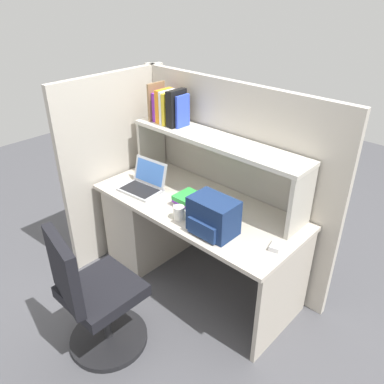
{
  "coord_description": "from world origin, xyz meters",
  "views": [
    {
      "loc": [
        1.61,
        -1.77,
        2.17
      ],
      "look_at": [
        0.0,
        -0.05,
        0.85
      ],
      "focal_mm": 35.96,
      "sensor_mm": 36.0,
      "label": 1
    }
  ],
  "objects_px": {
    "computer_mouse": "(276,246)",
    "paper_cup": "(179,213)",
    "backpack": "(213,216)",
    "laptop": "(144,183)",
    "office_chair": "(95,301)"
  },
  "relations": [
    {
      "from": "computer_mouse",
      "to": "paper_cup",
      "type": "xyz_separation_m",
      "value": [
        -0.66,
        -0.17,
        0.03
      ]
    },
    {
      "from": "backpack",
      "to": "paper_cup",
      "type": "relative_size",
      "value": 3.13
    },
    {
      "from": "paper_cup",
      "to": "laptop",
      "type": "bearing_deg",
      "value": 166.96
    },
    {
      "from": "paper_cup",
      "to": "backpack",
      "type": "bearing_deg",
      "value": 8.67
    },
    {
      "from": "computer_mouse",
      "to": "office_chair",
      "type": "distance_m",
      "value": 1.18
    },
    {
      "from": "computer_mouse",
      "to": "laptop",
      "type": "bearing_deg",
      "value": 169.25
    },
    {
      "from": "backpack",
      "to": "office_chair",
      "type": "distance_m",
      "value": 0.91
    },
    {
      "from": "computer_mouse",
      "to": "office_chair",
      "type": "height_order",
      "value": "office_chair"
    },
    {
      "from": "laptop",
      "to": "backpack",
      "type": "distance_m",
      "value": 0.76
    },
    {
      "from": "backpack",
      "to": "computer_mouse",
      "type": "height_order",
      "value": "backpack"
    },
    {
      "from": "laptop",
      "to": "backpack",
      "type": "relative_size",
      "value": 1.11
    },
    {
      "from": "laptop",
      "to": "office_chair",
      "type": "relative_size",
      "value": 0.36
    },
    {
      "from": "laptop",
      "to": "paper_cup",
      "type": "bearing_deg",
      "value": -13.04
    },
    {
      "from": "paper_cup",
      "to": "office_chair",
      "type": "relative_size",
      "value": 0.1
    },
    {
      "from": "backpack",
      "to": "office_chair",
      "type": "height_order",
      "value": "backpack"
    }
  ]
}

